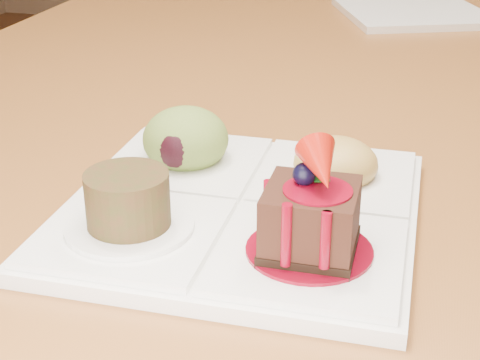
# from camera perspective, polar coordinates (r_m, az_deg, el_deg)

# --- Properties ---
(dining_table) EXTENTS (1.00, 1.80, 0.75)m
(dining_table) POSITION_cam_1_polar(r_m,az_deg,el_deg) (1.26, 6.56, 8.90)
(dining_table) COLOR brown
(dining_table) RESTS_ON ground
(sampler_plate) EXTENTS (0.28, 0.28, 0.11)m
(sampler_plate) POSITION_cam_1_polar(r_m,az_deg,el_deg) (0.59, -0.08, -0.98)
(sampler_plate) COLOR white
(sampler_plate) RESTS_ON dining_table
(second_plate) EXTENTS (0.30, 0.30, 0.01)m
(second_plate) POSITION_cam_1_polar(r_m,az_deg,el_deg) (1.33, 13.29, 12.52)
(second_plate) COLOR white
(second_plate) RESTS_ON dining_table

